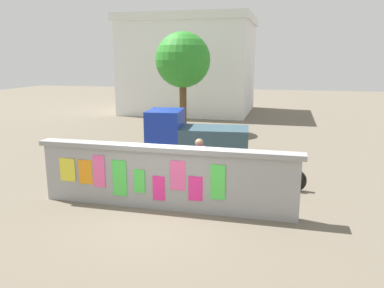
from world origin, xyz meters
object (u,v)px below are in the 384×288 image
(person_walking, at_px, (199,162))
(auto_rickshaw_truck, at_px, (192,137))
(bicycle_near, at_px, (127,176))
(motorcycle, at_px, (274,173))
(tree_roadside, at_px, (183,61))

(person_walking, bearing_deg, auto_rickshaw_truck, 106.60)
(bicycle_near, bearing_deg, motorcycle, 13.77)
(motorcycle, xyz_separation_m, person_walking, (-1.92, -1.22, 0.52))
(motorcycle, bearing_deg, tree_roadside, 121.23)
(person_walking, bearing_deg, bicycle_near, 174.36)
(bicycle_near, bearing_deg, auto_rickshaw_truck, 72.20)
(bicycle_near, distance_m, person_walking, 2.28)
(auto_rickshaw_truck, distance_m, bicycle_near, 3.64)
(bicycle_near, bearing_deg, tree_roadside, 94.90)
(motorcycle, bearing_deg, person_walking, -147.54)
(bicycle_near, height_order, tree_roadside, tree_roadside)
(auto_rickshaw_truck, height_order, bicycle_near, auto_rickshaw_truck)
(auto_rickshaw_truck, height_order, person_walking, auto_rickshaw_truck)
(motorcycle, relative_size, tree_roadside, 0.38)
(auto_rickshaw_truck, bearing_deg, tree_roadside, 108.41)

